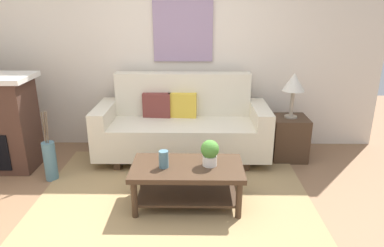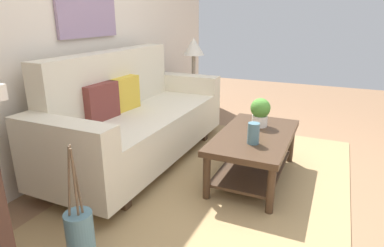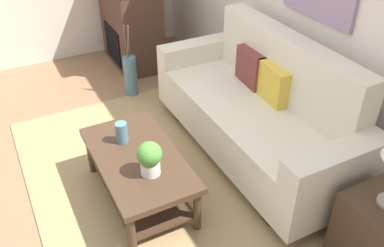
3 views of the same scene
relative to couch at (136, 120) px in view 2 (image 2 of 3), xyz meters
name	(u,v)px [view 2 (image 2 of 3)]	position (x,y,z in m)	size (l,w,h in m)	color
ground_plane	(278,192)	(-0.05, -1.42, -0.43)	(9.49, 9.49, 0.00)	#8C6647
wall_back	(79,21)	(-0.05, 0.54, 0.92)	(5.49, 0.10, 2.70)	beige
area_rug	(222,179)	(-0.05, -0.92, -0.42)	(2.83, 2.09, 0.01)	#A38456
couch	(136,120)	(0.00, 0.00, 0.00)	(2.17, 0.84, 1.08)	beige
throw_pillow_maroon	(101,102)	(-0.34, 0.13, 0.25)	(0.36, 0.12, 0.32)	brown
throw_pillow_mustard	(123,94)	(0.00, 0.13, 0.25)	(0.36, 0.12, 0.32)	gold
coffee_table	(254,146)	(0.09, -1.16, -0.12)	(1.10, 0.60, 0.43)	#422D1E
tabletop_vase	(253,133)	(-0.13, -1.19, 0.08)	(0.09, 0.09, 0.17)	slate
potted_plant_tabletop	(260,111)	(0.31, -1.14, 0.14)	(0.18, 0.18, 0.26)	white
side_table	(194,102)	(1.38, 0.00, -0.15)	(0.44, 0.44, 0.56)	#422D1E
table_lamp	(194,48)	(1.38, 0.00, 0.56)	(0.28, 0.28, 0.57)	gray
floor_vase_branch_a	(76,180)	(-1.47, -0.64, 0.21)	(0.01, 0.01, 0.36)	brown
floor_vase_branch_b	(69,182)	(-1.50, -0.63, 0.21)	(0.01, 0.01, 0.36)	brown
floor_vase_branch_c	(75,183)	(-1.50, -0.66, 0.21)	(0.01, 0.01, 0.36)	brown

